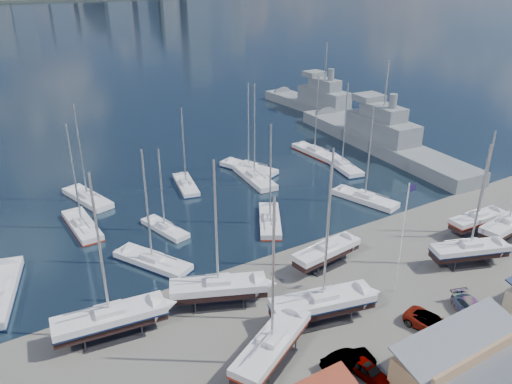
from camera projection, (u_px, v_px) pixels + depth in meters
ground at (345, 290)px, 52.86m from camera, size 1400.00×1400.00×0.00m
shed_grey at (480, 369)px, 39.53m from camera, size 12.60×8.40×4.17m
sailboat_cradle_0 at (110, 319)px, 45.26m from camera, size 10.44×4.04×16.41m
sailboat_cradle_1 at (272, 345)px, 42.11m from camera, size 9.97×7.10×15.92m
sailboat_cradle_2 at (218, 288)px, 49.69m from camera, size 9.86×6.25×15.67m
sailboat_cradle_3 at (323, 303)px, 47.38m from camera, size 10.58×5.13×16.45m
sailboat_cradle_4 at (327, 251)px, 56.25m from camera, size 8.87×3.40×14.27m
sailboat_cradle_5 at (470, 250)px, 56.48m from camera, size 9.25×5.43×14.55m
sailboat_cradle_6 at (478, 219)px, 63.51m from camera, size 8.42×2.75×13.62m
sailboat_cradle_7 at (508, 225)px, 61.95m from camera, size 9.41×3.54×15.07m
sailboat_moored_1 at (82, 227)px, 65.10m from camera, size 3.14×10.01×14.82m
sailboat_moored_2 at (88, 199)px, 72.81m from camera, size 5.24×10.42×15.15m
sailboat_moored_3 at (153, 262)px, 57.20m from camera, size 7.05×9.96×14.68m
sailboat_moored_4 at (165, 229)px, 64.52m from camera, size 3.98×8.09×11.76m
sailboat_moored_5 at (186, 186)px, 77.35m from camera, size 4.26×9.18×13.25m
sailboat_moored_6 at (270, 222)px, 66.37m from camera, size 7.22×9.65×14.38m
sailboat_moored_7 at (254, 179)px, 79.88m from camera, size 4.13×11.03×16.27m
sailboat_moored_8 at (249, 169)px, 83.72m from camera, size 6.72×10.65×15.46m
sailboat_moored_9 at (365, 199)px, 72.69m from camera, size 5.42×10.21×14.84m
sailboat_moored_10 at (342, 166)px, 84.81m from camera, size 4.86×10.52×15.19m
sailboat_moored_11 at (314, 153)px, 91.13m from camera, size 3.25×10.18×15.06m
naval_ship_east at (380, 140)px, 93.29m from camera, size 10.63×44.00×17.92m
naval_ship_west at (323, 107)px, 116.08m from camera, size 7.87×38.60×17.45m
car_a at (368, 371)px, 41.31m from camera, size 2.11×4.26×1.40m
car_b at (348, 361)px, 42.22m from camera, size 4.90×2.33×1.55m
car_c at (434, 324)px, 46.55m from camera, size 3.66×5.92×1.53m
car_d at (473, 310)px, 48.47m from camera, size 3.78×5.80×1.56m
flagpole at (404, 231)px, 49.68m from camera, size 1.10×0.12×12.45m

